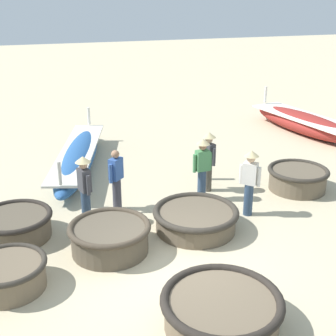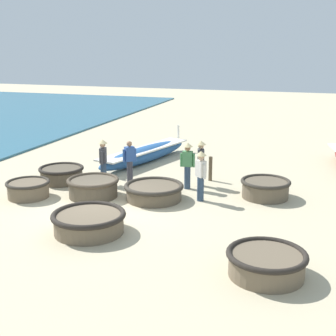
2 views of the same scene
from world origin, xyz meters
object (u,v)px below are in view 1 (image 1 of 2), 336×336
object	(u,v)px
coracle_front_right	(8,274)
mooring_post_inland	(204,164)
coracle_far_right	(196,218)
coracle_far_left	(110,237)
long_boat_green_hull	(304,123)
coracle_front_left	(221,310)
coracle_upturned	(298,178)
fisherman_crouching	(85,185)
fisherman_with_hat	(116,178)
fisherman_by_coracle	(208,158)
coracle_weathered	(15,225)
fisherman_hauling	(202,165)
fisherman_standing_right	(250,179)
long_boat_blue_hull	(78,157)

from	to	relation	value
coracle_front_right	mooring_post_inland	world-z (taller)	mooring_post_inland
coracle_far_right	coracle_far_left	size ratio (longest dim) A/B	1.13
long_boat_green_hull	coracle_front_left	bearing A→B (deg)	-128.49
coracle_front_left	coracle_upturned	size ratio (longest dim) A/B	1.22
coracle_upturned	coracle_far_left	distance (m)	5.78
coracle_far_left	mooring_post_inland	xyz separation A→B (m)	(3.32, 3.11, 0.12)
coracle_far_right	fisherman_crouching	xyz separation A→B (m)	(-2.35, 1.10, 0.67)
fisherman_with_hat	mooring_post_inland	size ratio (longest dim) A/B	1.70
fisherman_by_coracle	fisherman_crouching	bearing A→B (deg)	-165.31
coracle_upturned	fisherman_crouching	distance (m)	5.86
coracle_weathered	fisherman_hauling	distance (m)	4.77
coracle_upturned	fisherman_crouching	bearing A→B (deg)	-177.50
coracle_front_left	long_boat_green_hull	size ratio (longest dim) A/B	0.39
coracle_far_left	fisherman_standing_right	world-z (taller)	fisherman_standing_right
coracle_upturned	coracle_far_right	size ratio (longest dim) A/B	0.84
coracle_far_left	fisherman_standing_right	distance (m)	3.66
coracle_far_right	long_boat_blue_hull	distance (m)	5.16
coracle_weathered	long_boat_blue_hull	world-z (taller)	long_boat_blue_hull
fisherman_with_hat	fisherman_by_coracle	bearing A→B (deg)	8.99
long_boat_green_hull	fisherman_hauling	xyz separation A→B (m)	(-5.86, -4.47, 0.57)
mooring_post_inland	coracle_far_left	bearing A→B (deg)	-136.83
long_boat_blue_hull	fisherman_standing_right	world-z (taller)	fisherman_standing_right
coracle_far_left	fisherman_hauling	size ratio (longest dim) A/B	1.05
fisherman_crouching	fisherman_standing_right	distance (m)	3.91
fisherman_with_hat	coracle_far_left	bearing A→B (deg)	-105.52
long_boat_blue_hull	fisherman_hauling	distance (m)	4.31
coracle_upturned	coracle_far_right	distance (m)	3.73
coracle_far_right	long_boat_blue_hull	bearing A→B (deg)	114.15
long_boat_blue_hull	mooring_post_inland	distance (m)	3.89
mooring_post_inland	fisherman_crouching	bearing A→B (deg)	-155.21
coracle_upturned	coracle_front_right	distance (m)	7.95
coracle_weathered	fisherman_crouching	distance (m)	1.75
coracle_far_left	fisherman_with_hat	bearing A→B (deg)	74.48
fisherman_by_coracle	fisherman_with_hat	bearing A→B (deg)	-171.01
coracle_upturned	coracle_far_left	size ratio (longest dim) A/B	0.95
coracle_far_left	fisherman_hauling	bearing A→B (deg)	33.88
fisherman_hauling	fisherman_standing_right	size ratio (longest dim) A/B	1.00
coracle_far_right	coracle_far_left	distance (m)	2.08
long_boat_green_hull	fisherman_crouching	world-z (taller)	fisherman_crouching
coracle_far_left	fisherman_by_coracle	xyz separation A→B (m)	(3.13, 2.34, 0.61)
coracle_upturned	mooring_post_inland	world-z (taller)	mooring_post_inland
fisherman_hauling	fisherman_by_coracle	xyz separation A→B (m)	(0.36, 0.48, 0.00)
fisherman_crouching	mooring_post_inland	world-z (taller)	fisherman_crouching
coracle_far_left	fisherman_hauling	distance (m)	3.39
fisherman_by_coracle	fisherman_crouching	size ratio (longest dim) A/B	1.00
fisherman_by_coracle	fisherman_standing_right	distance (m)	1.69
fisherman_crouching	coracle_weathered	bearing A→B (deg)	-171.13
coracle_weathered	fisherman_crouching	world-z (taller)	fisherman_crouching
coracle_front_right	long_boat_green_hull	bearing A→B (deg)	33.54
fisherman_standing_right	mooring_post_inland	distance (m)	2.47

